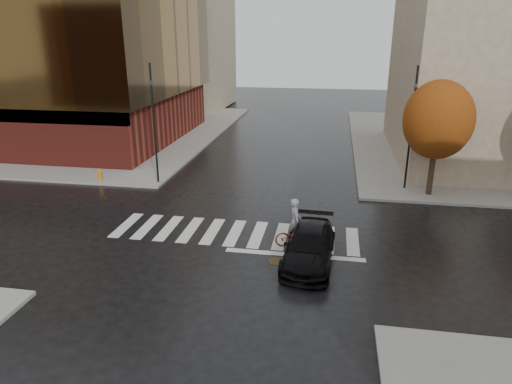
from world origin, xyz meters
TOP-DOWN VIEW (x-y plane):
  - ground at (0.00, 0.00)m, footprint 120.00×120.00m
  - sidewalk_nw at (-21.00, 21.00)m, footprint 30.00×30.00m
  - crosswalk at (0.00, 0.50)m, footprint 12.00×3.00m
  - office_glass at (-22.00, 17.99)m, footprint 27.00×19.00m
  - building_nw_far at (-16.00, 37.00)m, footprint 14.00×12.00m
  - tree_ne_a at (10.00, 7.40)m, footprint 3.80×3.80m
  - sedan at (3.63, -1.80)m, footprint 2.20×4.95m
  - cyclist at (2.97, -0.35)m, footprint 2.07×1.22m
  - traffic_light_nw at (-6.30, 6.90)m, footprint 0.21×0.19m
  - traffic_light_ne at (8.77, 8.30)m, footprint 0.20×0.22m
  - fire_hydrant at (-10.00, 6.50)m, footprint 0.26×0.26m
  - manhole at (2.30, -2.00)m, footprint 0.73×0.73m

SIDE VIEW (x-z plane):
  - ground at x=0.00m, z-range 0.00..0.00m
  - crosswalk at x=0.00m, z-range 0.00..0.01m
  - manhole at x=2.30m, z-range 0.00..0.01m
  - sidewalk_nw at x=-21.00m, z-range 0.00..0.15m
  - fire_hydrant at x=-10.00m, z-range 0.19..0.92m
  - sedan at x=3.63m, z-range 0.00..1.41m
  - cyclist at x=2.97m, z-range -0.35..1.87m
  - traffic_light_ne at x=8.77m, z-range 0.63..7.77m
  - traffic_light_nw at x=-6.30m, z-range 0.64..7.85m
  - tree_ne_a at x=10.00m, z-range 1.20..7.71m
  - office_glass at x=-22.00m, z-range 0.28..16.28m
  - building_nw_far at x=-16.00m, z-range 0.15..20.15m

